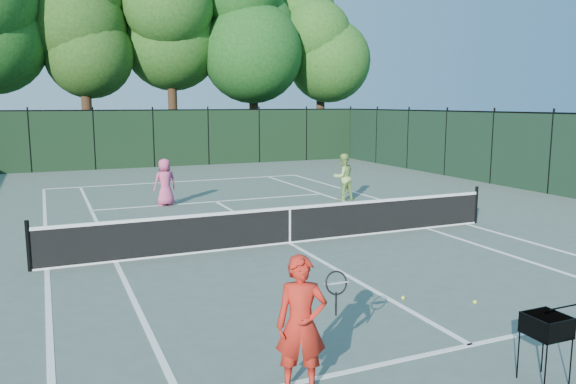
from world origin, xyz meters
name	(u,v)px	position (x,y,z in m)	size (l,w,h in m)	color
ground	(290,243)	(0.00, 0.00, 0.00)	(90.00, 90.00, 0.00)	#4B5B52
sideline_doubles_left	(47,269)	(-5.49, 0.00, 0.00)	(0.10, 23.77, 0.01)	white
sideline_doubles_right	(466,224)	(5.49, 0.00, 0.00)	(0.10, 23.77, 0.01)	white
sideline_singles_left	(116,262)	(-4.12, 0.00, 0.00)	(0.10, 23.77, 0.01)	white
sideline_singles_right	(427,228)	(4.12, 0.00, 0.00)	(0.10, 23.77, 0.01)	white
baseline_far	(180,181)	(0.00, 11.88, 0.00)	(10.97, 0.10, 0.01)	white
service_line_near	(471,345)	(0.00, -6.40, 0.00)	(8.23, 0.10, 0.01)	white
service_line_far	(216,201)	(0.00, 6.40, 0.00)	(8.23, 0.10, 0.01)	white
center_service_line	(290,243)	(0.00, 0.00, 0.00)	(0.10, 12.80, 0.01)	white
tennis_net	(290,224)	(0.00, 0.00, 0.48)	(11.69, 0.09, 1.06)	black
fence_far	(154,139)	(0.00, 18.00, 1.50)	(24.00, 0.05, 3.00)	black
tree_2	(82,24)	(-3.00, 21.80, 7.73)	(6.00, 6.00, 12.40)	black
tree_3	(170,7)	(2.00, 22.30, 9.01)	(7.00, 7.00, 14.45)	black
tree_4	(253,26)	(7.00, 21.60, 8.14)	(6.20, 6.20, 12.97)	black
tree_5	(321,37)	(12.00, 22.10, 7.71)	(5.80, 5.80, 12.23)	black
coach	(301,324)	(-2.75, -6.59, 0.83)	(1.05, 0.59, 1.66)	red
player_pink	(165,182)	(-1.75, 6.35, 0.79)	(0.85, 0.64, 1.58)	#C94774
player_green	(343,177)	(4.19, 4.87, 0.83)	(0.87, 0.71, 1.65)	#93BE5F
ball_hopper	(547,326)	(0.07, -7.59, 0.73)	(0.47, 0.47, 0.87)	black
loose_ball_near_cart	(403,298)	(0.21, -4.46, 0.03)	(0.07, 0.07, 0.07)	#CEEF31
loose_ball_midcourt	(475,302)	(1.21, -5.12, 0.03)	(0.07, 0.07, 0.07)	yellow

